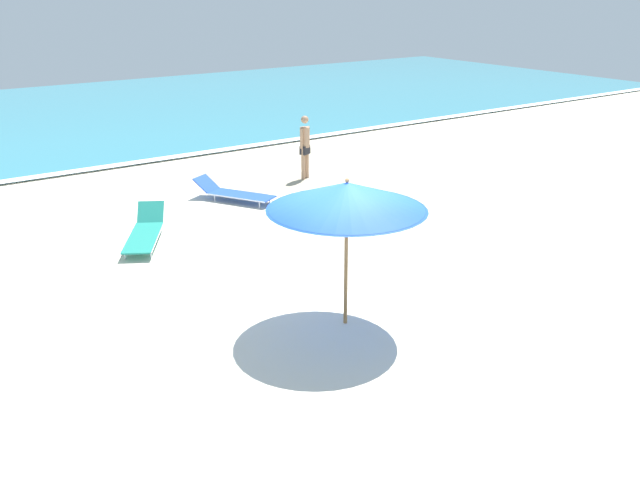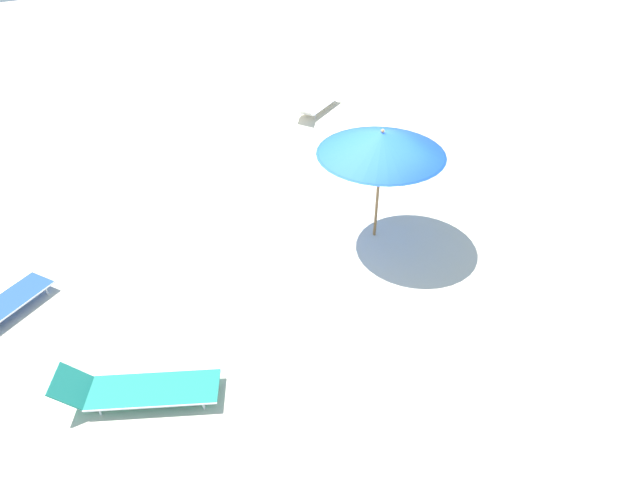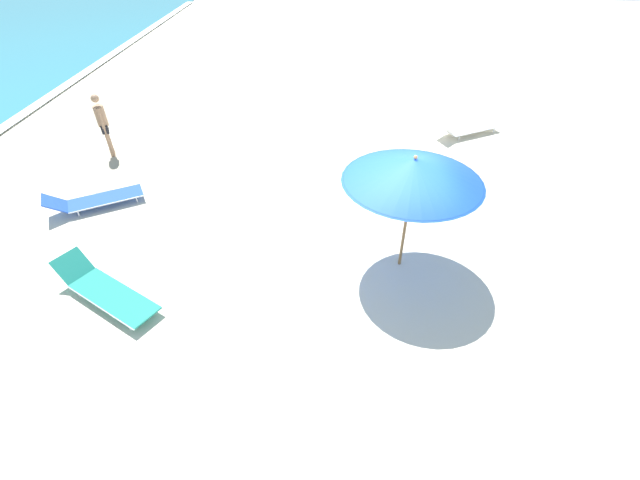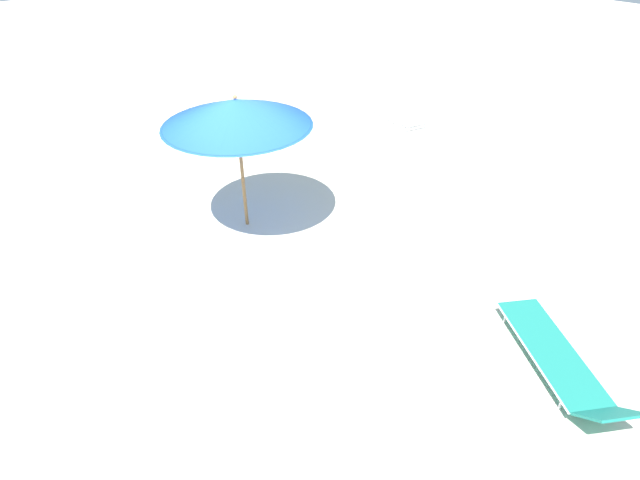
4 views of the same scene
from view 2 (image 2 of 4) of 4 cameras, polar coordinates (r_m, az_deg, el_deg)
ground_plane at (r=10.68m, az=3.45°, el=-0.19°), size 60.00×60.00×0.16m
beach_umbrella at (r=9.69m, az=7.06°, el=10.90°), size 2.50×2.50×2.44m
sun_lounger_under_umbrella at (r=8.09m, az=-20.09°, el=-15.68°), size 1.70×2.28×0.57m
sun_lounger_beside_umbrella at (r=16.54m, az=-0.55°, el=15.09°), size 1.53×2.24×0.54m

